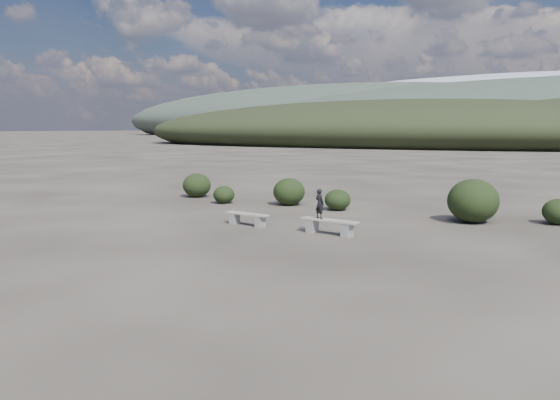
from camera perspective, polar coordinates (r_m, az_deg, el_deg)
The scene contains 11 objects.
ground at distance 14.60m, azimuth -8.58°, elevation -5.72°, with size 1200.00×1200.00×0.00m, color #29241F.
bench_left at distance 18.78m, azimuth -3.46°, elevation -1.89°, with size 1.73×0.55×0.43m.
bench_right at distance 17.21m, azimuth 5.18°, elevation -2.66°, with size 1.95×0.62×0.48m.
seated_person at distance 17.29m, azimuth 4.17°, elevation -0.39°, with size 0.34×0.23×0.95m, color black.
shrub_a at distance 24.40m, azimuth -5.88°, elevation 0.56°, with size 0.95×0.95×0.78m, color black.
shrub_b at distance 23.64m, azimuth 0.96°, elevation 0.87°, with size 1.38×1.38×1.18m, color black.
shrub_c at distance 22.34m, azimuth 6.04°, elevation 0.01°, with size 1.06×1.06×0.85m, color black.
shrub_d at distance 20.42m, azimuth 19.53°, elevation -0.09°, with size 1.78×1.78×1.55m, color black.
shrub_e at distance 21.22m, azimuth 27.10°, elevation -1.10°, with size 1.08×1.08×0.90m, color black.
shrub_f at distance 26.78m, azimuth -8.69°, elevation 1.53°, with size 1.36×1.36×1.15m, color black.
mountain_ridges at distance 350.75m, azimuth 26.68°, elevation 7.93°, with size 500.00×400.00×56.00m.
Camera 1 is at (8.72, -11.23, 3.32)m, focal length 35.00 mm.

